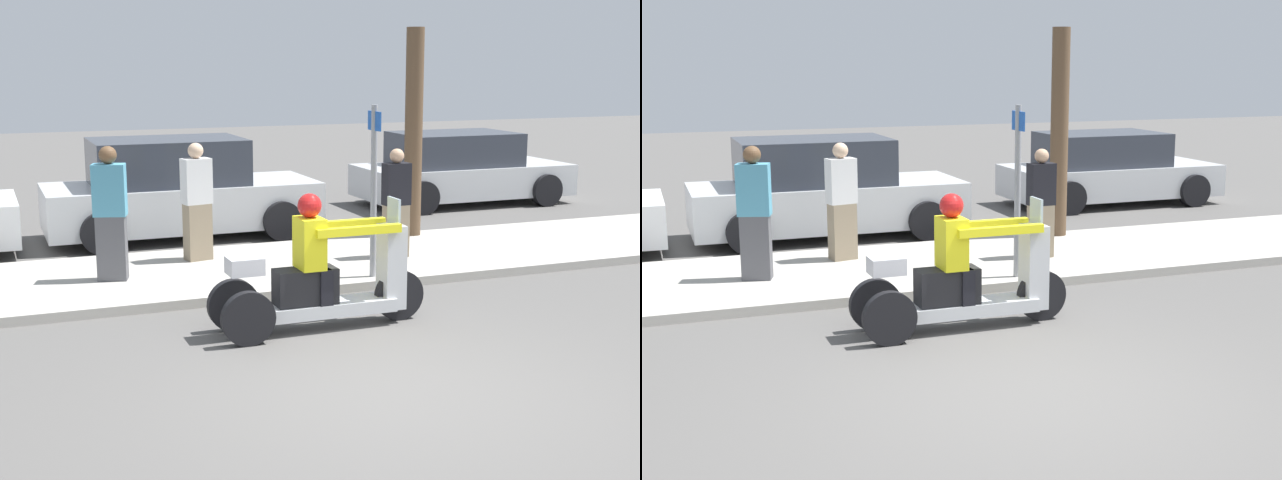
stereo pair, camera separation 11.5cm
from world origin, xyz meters
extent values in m
plane|color=#565451|center=(0.00, 0.00, 0.00)|extent=(60.00, 60.00, 0.00)
cube|color=#B2ADA3|center=(0.00, 4.60, 0.06)|extent=(28.00, 2.80, 0.12)
cylinder|color=black|center=(0.99, 1.94, 0.28)|extent=(0.57, 0.10, 0.57)
cylinder|color=black|center=(-0.85, 1.67, 0.28)|extent=(0.57, 0.10, 0.57)
cylinder|color=black|center=(-0.85, 2.22, 0.28)|extent=(0.57, 0.10, 0.57)
cube|color=silver|center=(0.04, 1.94, 0.23)|extent=(1.68, 0.39, 0.14)
cube|color=black|center=(-0.13, 1.94, 0.49)|extent=(0.67, 0.31, 0.39)
cube|color=silver|center=(0.89, 1.94, 0.62)|extent=(0.24, 0.31, 0.94)
cube|color=silver|center=(0.91, 1.94, 1.24)|extent=(0.03, 0.28, 0.30)
cube|color=silver|center=(-0.80, 1.94, 0.78)|extent=(0.36, 0.31, 0.18)
cube|color=yellow|center=(-0.08, 1.94, 0.96)|extent=(0.26, 0.38, 0.55)
sphere|color=red|center=(-0.08, 1.94, 1.37)|extent=(0.26, 0.26, 0.26)
cube|color=black|center=(0.05, 1.82, 0.49)|extent=(0.14, 0.14, 0.39)
cube|color=black|center=(0.05, 2.06, 0.49)|extent=(0.14, 0.14, 0.39)
cube|color=yellow|center=(0.41, 1.74, 1.10)|extent=(0.97, 0.09, 0.09)
cube|color=yellow|center=(0.41, 2.14, 1.10)|extent=(0.97, 0.09, 0.09)
cube|color=gray|center=(-0.51, 5.23, 0.52)|extent=(0.39, 0.30, 0.79)
cube|color=silver|center=(-0.51, 5.23, 1.23)|extent=(0.43, 0.31, 0.63)
sphere|color=beige|center=(-0.51, 5.23, 1.65)|extent=(0.21, 0.21, 0.21)
cube|color=gray|center=(2.14, 4.40, 0.49)|extent=(0.34, 0.23, 0.74)
cube|color=black|center=(2.14, 4.40, 1.16)|extent=(0.38, 0.24, 0.59)
sphere|color=tan|center=(2.14, 4.40, 1.56)|extent=(0.20, 0.20, 0.20)
cube|color=#515156|center=(-1.80, 4.49, 0.53)|extent=(0.42, 0.34, 0.83)
cube|color=#4C99B7|center=(-1.80, 4.49, 1.27)|extent=(0.46, 0.35, 0.65)
sphere|color=brown|center=(-1.80, 4.49, 1.71)|extent=(0.22, 0.22, 0.22)
cube|color=silver|center=(-0.23, 7.52, 0.53)|extent=(4.38, 1.76, 0.71)
cube|color=#2D333D|center=(-0.44, 7.52, 1.25)|extent=(2.41, 1.58, 0.73)
cylinder|color=black|center=(1.20, 6.64, 0.32)|extent=(0.64, 0.22, 0.64)
cylinder|color=black|center=(1.20, 8.40, 0.32)|extent=(0.64, 0.22, 0.64)
cylinder|color=black|center=(-1.65, 6.64, 0.32)|extent=(0.64, 0.22, 0.64)
cylinder|color=black|center=(-1.65, 8.40, 0.32)|extent=(0.64, 0.22, 0.64)
cube|color=silver|center=(5.80, 8.85, 0.48)|extent=(4.23, 1.83, 0.61)
cube|color=#2D333D|center=(5.59, 8.85, 1.11)|extent=(2.33, 1.64, 0.65)
cylinder|color=black|center=(7.18, 7.93, 0.32)|extent=(0.64, 0.22, 0.64)
cylinder|color=black|center=(7.18, 9.76, 0.32)|extent=(0.64, 0.22, 0.64)
cylinder|color=black|center=(4.42, 7.93, 0.32)|extent=(0.64, 0.22, 0.64)
cylinder|color=black|center=(4.42, 9.76, 0.32)|extent=(0.64, 0.22, 0.64)
cylinder|color=brown|center=(3.09, 5.76, 1.74)|extent=(0.28, 0.28, 3.23)
cylinder|color=gray|center=(1.36, 3.45, 1.22)|extent=(0.08, 0.08, 2.20)
cube|color=#1E51AD|center=(1.36, 3.45, 2.12)|extent=(0.02, 0.36, 0.24)
camera|label=1|loc=(-3.33, -6.73, 2.90)|focal=50.00mm
camera|label=2|loc=(-3.22, -6.77, 2.90)|focal=50.00mm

